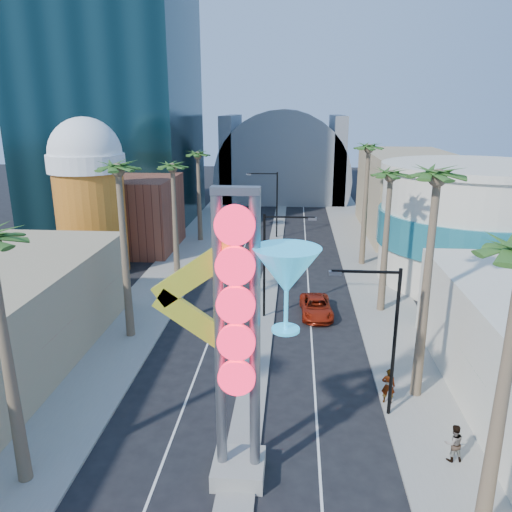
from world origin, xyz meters
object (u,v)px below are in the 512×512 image
at_px(pedestrian_b, 454,443).
at_px(neon_sign, 258,322).
at_px(pedestrian_a, 388,386).
at_px(red_pickup, 316,307).

bearing_deg(pedestrian_b, neon_sign, 2.05).
bearing_deg(pedestrian_a, red_pickup, -67.01).
bearing_deg(red_pickup, pedestrian_b, -74.63).
distance_m(red_pickup, pedestrian_a, 12.22).
relative_size(neon_sign, red_pickup, 2.53).
distance_m(pedestrian_a, pedestrian_b, 4.86).
height_order(neon_sign, red_pickup, neon_sign).
bearing_deg(neon_sign, pedestrian_a, 43.00).
bearing_deg(red_pickup, pedestrian_a, -77.36).
xyz_separation_m(neon_sign, pedestrian_a, (6.48, 6.05, -6.17)).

